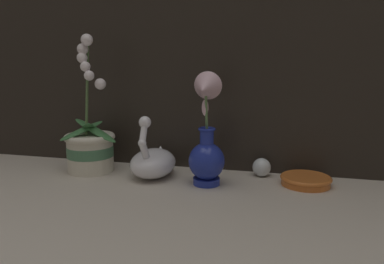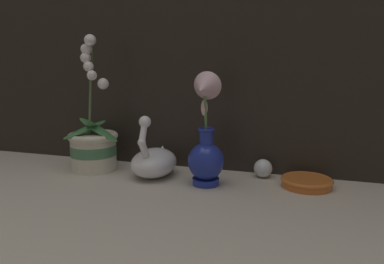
# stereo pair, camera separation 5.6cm
# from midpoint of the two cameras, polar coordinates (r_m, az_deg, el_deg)

# --- Properties ---
(ground_plane) EXTENTS (2.80, 2.80, 0.00)m
(ground_plane) POSITION_cam_midpoint_polar(r_m,az_deg,el_deg) (0.96, -0.82, -9.69)
(ground_plane) COLOR #BCB2A3
(orchid_potted_plant) EXTENTS (0.18, 0.20, 0.41)m
(orchid_potted_plant) POSITION_cam_midpoint_polar(r_m,az_deg,el_deg) (1.20, -13.52, -1.67)
(orchid_potted_plant) COLOR beige
(orchid_potted_plant) RESTS_ON ground_plane
(swan_figurine) EXTENTS (0.13, 0.19, 0.19)m
(swan_figurine) POSITION_cam_midpoint_polar(r_m,az_deg,el_deg) (1.11, -4.33, -4.37)
(swan_figurine) COLOR white
(swan_figurine) RESTS_ON ground_plane
(blue_vase) EXTENTS (0.10, 0.12, 0.31)m
(blue_vase) POSITION_cam_midpoint_polar(r_m,az_deg,el_deg) (1.01, 3.64, -1.67)
(blue_vase) COLOR navy
(blue_vase) RESTS_ON ground_plane
(glass_sphere) EXTENTS (0.05, 0.05, 0.05)m
(glass_sphere) POSITION_cam_midpoint_polar(r_m,az_deg,el_deg) (1.12, 12.17, -5.44)
(glass_sphere) COLOR silver
(glass_sphere) RESTS_ON ground_plane
(amber_dish) EXTENTS (0.14, 0.14, 0.03)m
(amber_dish) POSITION_cam_midpoint_polar(r_m,az_deg,el_deg) (1.07, 18.52, -7.20)
(amber_dish) COLOR #C66628
(amber_dish) RESTS_ON ground_plane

